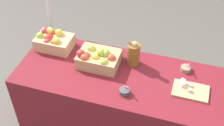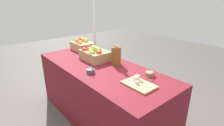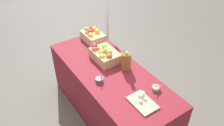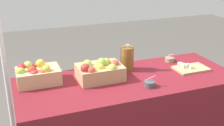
{
  "view_description": "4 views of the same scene",
  "coord_description": "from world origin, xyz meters",
  "px_view_note": "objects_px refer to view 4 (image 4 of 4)",
  "views": [
    {
      "loc": [
        0.52,
        -1.93,
        2.68
      ],
      "look_at": [
        -0.1,
        0.06,
        0.81
      ],
      "focal_mm": 49.51,
      "sensor_mm": 36.0,
      "label": 1
    },
    {
      "loc": [
        1.59,
        -1.15,
        1.52
      ],
      "look_at": [
        0.12,
        0.08,
        0.8
      ],
      "focal_mm": 28.21,
      "sensor_mm": 36.0,
      "label": 2
    },
    {
      "loc": [
        1.8,
        -1.17,
        2.44
      ],
      "look_at": [
        0.09,
        -0.02,
        0.92
      ],
      "focal_mm": 36.51,
      "sensor_mm": 36.0,
      "label": 3
    },
    {
      "loc": [
        -0.94,
        -2.07,
        1.75
      ],
      "look_at": [
        -0.14,
        0.04,
        0.89
      ],
      "focal_mm": 46.36,
      "sensor_mm": 36.0,
      "label": 4
    }
  ],
  "objects_px": {
    "sample_bowl_near": "(170,59)",
    "cider_jug": "(127,59)",
    "sample_bowl_mid": "(150,84)",
    "cutting_board_front": "(190,68)",
    "apple_crate_middle": "(100,71)",
    "apple_crate_left": "(37,74)",
    "tent_pole": "(0,33)"
  },
  "relations": [
    {
      "from": "apple_crate_left",
      "to": "cider_jug",
      "type": "xyz_separation_m",
      "value": [
        0.81,
        0.0,
        0.03
      ]
    },
    {
      "from": "sample_bowl_near",
      "to": "sample_bowl_mid",
      "type": "height_order",
      "value": "sample_bowl_mid"
    },
    {
      "from": "sample_bowl_mid",
      "to": "tent_pole",
      "type": "xyz_separation_m",
      "value": [
        -1.08,
        0.81,
        0.33
      ]
    },
    {
      "from": "cutting_board_front",
      "to": "tent_pole",
      "type": "height_order",
      "value": "tent_pole"
    },
    {
      "from": "cutting_board_front",
      "to": "sample_bowl_near",
      "type": "relative_size",
      "value": 2.91
    },
    {
      "from": "apple_crate_left",
      "to": "tent_pole",
      "type": "bearing_deg",
      "value": 120.19
    },
    {
      "from": "sample_bowl_mid",
      "to": "cider_jug",
      "type": "distance_m",
      "value": 0.4
    },
    {
      "from": "sample_bowl_near",
      "to": "cider_jug",
      "type": "distance_m",
      "value": 0.5
    },
    {
      "from": "apple_crate_middle",
      "to": "sample_bowl_mid",
      "type": "relative_size",
      "value": 3.77
    },
    {
      "from": "apple_crate_middle",
      "to": "tent_pole",
      "type": "bearing_deg",
      "value": 144.7
    },
    {
      "from": "cutting_board_front",
      "to": "cider_jug",
      "type": "distance_m",
      "value": 0.6
    },
    {
      "from": "tent_pole",
      "to": "sample_bowl_mid",
      "type": "bearing_deg",
      "value": -36.73
    },
    {
      "from": "tent_pole",
      "to": "sample_bowl_near",
      "type": "bearing_deg",
      "value": -13.41
    },
    {
      "from": "sample_bowl_mid",
      "to": "apple_crate_left",
      "type": "bearing_deg",
      "value": 155.05
    },
    {
      "from": "sample_bowl_mid",
      "to": "cutting_board_front",
      "type": "bearing_deg",
      "value": 20.06
    },
    {
      "from": "sample_bowl_near",
      "to": "sample_bowl_mid",
      "type": "xyz_separation_m",
      "value": [
        -0.46,
        -0.44,
        0.0
      ]
    },
    {
      "from": "cider_jug",
      "to": "tent_pole",
      "type": "height_order",
      "value": "tent_pole"
    },
    {
      "from": "apple_crate_middle",
      "to": "sample_bowl_mid",
      "type": "height_order",
      "value": "apple_crate_middle"
    },
    {
      "from": "apple_crate_left",
      "to": "sample_bowl_mid",
      "type": "bearing_deg",
      "value": -24.95
    },
    {
      "from": "sample_bowl_near",
      "to": "tent_pole",
      "type": "height_order",
      "value": "tent_pole"
    },
    {
      "from": "sample_bowl_mid",
      "to": "cider_jug",
      "type": "height_order",
      "value": "cider_jug"
    },
    {
      "from": "cutting_board_front",
      "to": "cider_jug",
      "type": "bearing_deg",
      "value": 160.07
    },
    {
      "from": "sample_bowl_near",
      "to": "apple_crate_middle",
      "type": "bearing_deg",
      "value": -168.28
    },
    {
      "from": "cider_jug",
      "to": "tent_pole",
      "type": "xyz_separation_m",
      "value": [
        -1.05,
        0.41,
        0.24
      ]
    },
    {
      "from": "cider_jug",
      "to": "cutting_board_front",
      "type": "bearing_deg",
      "value": -19.93
    },
    {
      "from": "apple_crate_middle",
      "to": "tent_pole",
      "type": "relative_size",
      "value": 0.17
    },
    {
      "from": "apple_crate_left",
      "to": "apple_crate_middle",
      "type": "relative_size",
      "value": 0.93
    },
    {
      "from": "apple_crate_left",
      "to": "sample_bowl_mid",
      "type": "relative_size",
      "value": 3.49
    },
    {
      "from": "apple_crate_left",
      "to": "tent_pole",
      "type": "height_order",
      "value": "tent_pole"
    },
    {
      "from": "apple_crate_middle",
      "to": "sample_bowl_near",
      "type": "height_order",
      "value": "apple_crate_middle"
    },
    {
      "from": "tent_pole",
      "to": "cutting_board_front",
      "type": "bearing_deg",
      "value": -20.96
    },
    {
      "from": "cider_jug",
      "to": "apple_crate_left",
      "type": "bearing_deg",
      "value": -179.91
    }
  ]
}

